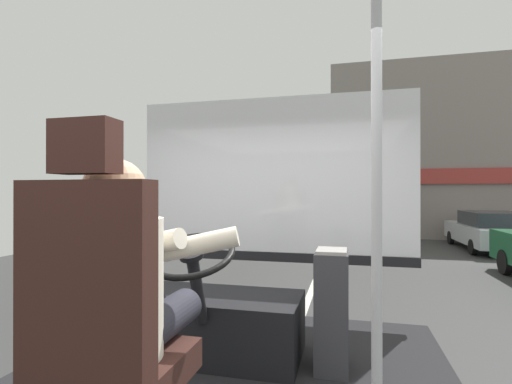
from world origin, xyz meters
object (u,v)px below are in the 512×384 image
Objects in this scene: driver_seat at (105,337)px; parked_car_silver at (491,230)px; steering_console at (217,322)px; fare_box at (332,310)px; handrail_pole at (377,203)px; parked_car_black at (440,218)px; parked_car_white at (421,212)px; bus_driver at (124,282)px.

parked_car_silver is at bearing 66.72° from driver_seat.
steering_console is 0.76m from fare_box.
handrail_pole is 0.53× the size of parked_car_black.
fare_box is at bearing -1.65° from steering_console.
parked_car_silver is 5.58m from parked_car_black.
parked_car_silver is at bearing -88.94° from parked_car_white.
fare_box is at bearing -104.21° from parked_car_black.
parked_car_silver is (4.31, 11.81, -1.15)m from handrail_pole.
fare_box reaches higher than parked_car_white.
parked_car_white is (0.11, 5.16, 0.04)m from parked_car_black.
fare_box is 17.18m from parked_car_black.
handrail_pole is at bearing 24.42° from driver_seat.
bus_driver reaches higher than parked_car_black.
bus_driver is 0.72× the size of steering_console.
driver_seat is 0.64× the size of handrail_pole.
parked_car_silver is (5.27, 12.24, -0.67)m from driver_seat.
handrail_pole reaches higher than bus_driver.
driver_seat is 1.20× the size of steering_console.
handrail_pole is at bearing -102.97° from parked_car_black.
handrail_pole reaches higher than driver_seat.
parked_car_black is at bearing 93.11° from parked_car_silver.
steering_console is 0.53× the size of handrail_pole.
handrail_pole is (0.96, -0.75, 0.82)m from steering_console.
parked_car_silver is at bearing 69.96° from handrail_pole.
parked_car_white is at bearing 77.56° from driver_seat.
parked_car_silver is 1.01× the size of parked_car_black.
driver_seat is 0.30× the size of parked_car_white.
parked_car_black is at bearing 77.03° from handrail_pole.
driver_seat is 1.24m from steering_console.
bus_driver is (0.00, 0.12, 0.17)m from driver_seat.
parked_car_silver is at bearing 66.52° from bus_driver.
driver_seat reaches higher than steering_console.
fare_box is 0.16× the size of parked_car_white.
steering_console is at bearing 90.00° from bus_driver.
handrail_pole reaches higher than parked_car_black.
handrail_pole is 12.62m from parked_car_silver.
steering_console is at bearing 141.97° from handrail_pole.
handrail_pole reaches higher than parked_car_silver.
steering_console reaches higher than parked_car_silver.
handrail_pole is (0.96, 0.44, 0.48)m from driver_seat.
fare_box is at bearing -101.21° from parked_car_white.
bus_driver reaches higher than parked_car_white.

